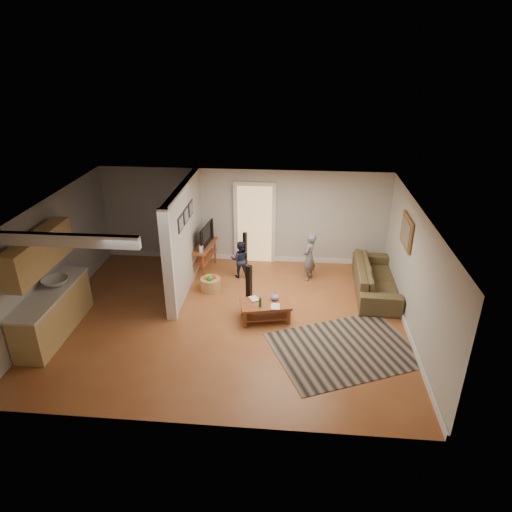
# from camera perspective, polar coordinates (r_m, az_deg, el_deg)

# --- Properties ---
(ground) EXTENTS (7.50, 7.50, 0.00)m
(ground) POSITION_cam_1_polar(r_m,az_deg,el_deg) (9.91, -3.45, -7.86)
(ground) COLOR brown
(ground) RESTS_ON ground
(room_shell) EXTENTS (7.54, 6.02, 2.52)m
(room_shell) POSITION_cam_1_polar(r_m,az_deg,el_deg) (9.78, -9.50, 1.09)
(room_shell) COLOR #A4A29D
(room_shell) RESTS_ON ground
(area_rug) EXTENTS (3.23, 2.86, 0.01)m
(area_rug) POSITION_cam_1_polar(r_m,az_deg,el_deg) (9.17, 11.05, -11.33)
(area_rug) COLOR black
(area_rug) RESTS_ON ground
(sofa) EXTENTS (1.01, 2.40, 0.69)m
(sofa) POSITION_cam_1_polar(r_m,az_deg,el_deg) (11.27, 14.58, -4.30)
(sofa) COLOR #4E4027
(sofa) RESTS_ON ground
(coffee_table) EXTENTS (1.15, 0.82, 0.62)m
(coffee_table) POSITION_cam_1_polar(r_m,az_deg,el_deg) (9.72, 1.26, -6.30)
(coffee_table) COLOR maroon
(coffee_table) RESTS_ON ground
(tv_console) EXTENTS (0.58, 1.22, 1.02)m
(tv_console) POSITION_cam_1_polar(r_m,az_deg,el_deg) (11.64, -6.57, 1.09)
(tv_console) COLOR maroon
(tv_console) RESTS_ON ground
(speaker_left) EXTENTS (0.14, 0.14, 1.08)m
(speaker_left) POSITION_cam_1_polar(r_m,az_deg,el_deg) (9.96, -0.89, -4.00)
(speaker_left) COLOR black
(speaker_left) RESTS_ON ground
(speaker_right) EXTENTS (0.12, 0.12, 0.91)m
(speaker_right) POSITION_cam_1_polar(r_m,az_deg,el_deg) (12.04, -1.38, 0.95)
(speaker_right) COLOR black
(speaker_right) RESTS_ON ground
(toy_basket) EXTENTS (0.48, 0.48, 0.43)m
(toy_basket) POSITION_cam_1_polar(r_m,az_deg,el_deg) (10.93, -5.69, -3.45)
(toy_basket) COLOR #A68348
(toy_basket) RESTS_ON ground
(child) EXTENTS (0.44, 0.52, 1.22)m
(child) POSITION_cam_1_polar(r_m,az_deg,el_deg) (11.54, 6.52, -2.86)
(child) COLOR slate
(child) RESTS_ON ground
(toddler) EXTENTS (0.49, 0.39, 0.97)m
(toddler) POSITION_cam_1_polar(r_m,az_deg,el_deg) (11.58, -1.96, -2.58)
(toddler) COLOR #1C1F3B
(toddler) RESTS_ON ground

